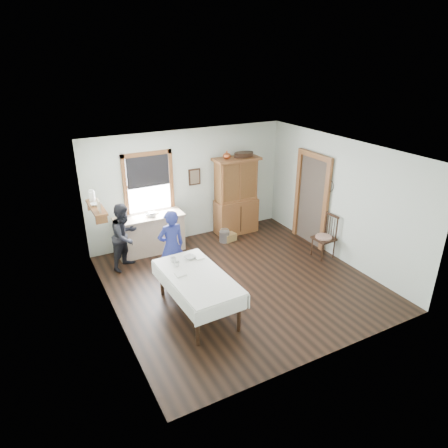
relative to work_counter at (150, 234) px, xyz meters
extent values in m
cube|color=black|center=(1.15, -2.15, -0.45)|extent=(5.00, 5.00, 0.01)
cube|color=silver|center=(1.15, -2.15, 2.24)|extent=(5.00, 5.00, 0.01)
cube|color=silver|center=(1.15, 0.35, 0.90)|extent=(5.00, 0.01, 2.70)
cube|color=silver|center=(1.15, -4.65, 0.90)|extent=(5.00, 0.01, 2.70)
cube|color=silver|center=(-1.35, -2.15, 0.90)|extent=(0.01, 5.00, 2.70)
cube|color=silver|center=(3.65, -2.15, 0.90)|extent=(0.01, 5.00, 2.70)
cube|color=white|center=(0.15, 0.33, 1.10)|extent=(1.00, 0.02, 1.30)
cube|color=brown|center=(0.15, 0.31, 1.79)|extent=(1.18, 0.06, 0.09)
cube|color=brown|center=(0.15, 0.31, 0.40)|extent=(1.18, 0.06, 0.09)
cube|color=brown|center=(-0.39, 0.31, 1.10)|extent=(0.09, 0.06, 1.48)
cube|color=brown|center=(0.70, 0.31, 1.10)|extent=(0.09, 0.06, 1.48)
cube|color=black|center=(0.15, 0.29, 1.39)|extent=(0.98, 0.03, 0.71)
cube|color=#463C32|center=(3.62, -1.30, 0.60)|extent=(0.03, 0.90, 2.10)
cube|color=brown|center=(3.59, -1.81, 0.60)|extent=(0.08, 0.12, 2.10)
cube|color=brown|center=(3.59, -0.79, 0.60)|extent=(0.08, 0.12, 2.10)
cube|color=brown|center=(3.59, -1.30, 1.71)|extent=(0.08, 1.14, 0.12)
cube|color=brown|center=(-1.22, -0.65, 1.10)|extent=(0.24, 1.00, 0.04)
cube|color=brown|center=(-1.22, -1.05, 1.00)|extent=(0.22, 0.03, 0.18)
cube|color=brown|center=(-1.22, -0.25, 1.00)|extent=(0.22, 0.03, 0.18)
cube|color=tan|center=(-1.22, -0.95, 1.23)|extent=(0.03, 0.22, 0.24)
cylinder|color=white|center=(-1.22, -0.30, 1.23)|extent=(0.12, 0.12, 0.22)
cube|color=black|center=(1.30, 0.31, 1.10)|extent=(0.30, 0.04, 0.40)
torus|color=black|center=(3.60, -1.85, 1.27)|extent=(0.01, 0.27, 0.27)
cube|color=tan|center=(0.00, 0.00, 0.00)|extent=(1.59, 0.64, 0.90)
cube|color=brown|center=(2.31, 0.04, 0.53)|extent=(1.16, 0.56, 1.96)
cube|color=white|center=(-0.02, -2.68, -0.07)|extent=(1.07, 1.92, 0.75)
cube|color=black|center=(3.38, -2.10, 0.06)|extent=(0.49, 0.49, 1.02)
cube|color=gray|center=(1.77, -0.35, -0.32)|extent=(0.29, 0.29, 0.27)
cube|color=#AC8E4D|center=(1.90, -0.36, -0.36)|extent=(0.35, 0.27, 0.18)
imported|color=navy|center=(-0.01, -1.44, 0.26)|extent=(0.54, 0.37, 1.42)
imported|color=black|center=(-0.69, -0.46, 0.23)|extent=(0.83, 0.80, 1.35)
imported|color=white|center=(-0.20, -2.03, 0.35)|extent=(0.14, 0.14, 0.09)
imported|color=white|center=(-0.20, -2.21, 0.35)|extent=(0.13, 0.13, 0.09)
imported|color=white|center=(0.12, -2.05, 0.33)|extent=(0.28, 0.28, 0.06)
imported|color=brown|center=(0.06, 0.06, 0.46)|extent=(0.25, 0.26, 0.02)
imported|color=white|center=(0.02, -0.02, 0.48)|extent=(0.25, 0.25, 0.06)
imported|color=white|center=(-1.22, -0.60, 1.15)|extent=(0.22, 0.22, 0.05)
camera|label=1|loc=(-2.42, -8.20, 3.89)|focal=32.00mm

